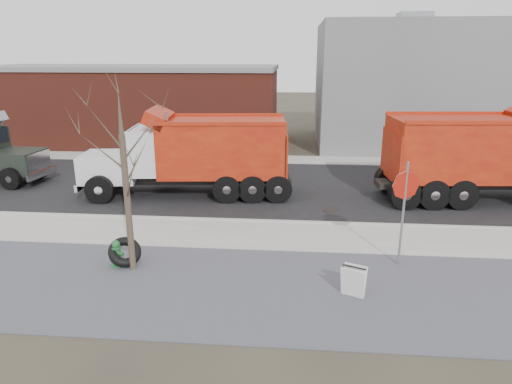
# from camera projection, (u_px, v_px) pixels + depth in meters

# --- Properties ---
(ground) EXTENTS (120.00, 120.00, 0.00)m
(ground) POSITION_uv_depth(u_px,v_px,m) (250.00, 238.00, 15.65)
(ground) COLOR #383328
(ground) RESTS_ON ground
(gravel_verge) EXTENTS (60.00, 5.00, 0.03)m
(gravel_verge) POSITION_uv_depth(u_px,v_px,m) (237.00, 288.00, 12.31)
(gravel_verge) COLOR slate
(gravel_verge) RESTS_ON ground
(sidewalk) EXTENTS (60.00, 2.50, 0.06)m
(sidewalk) POSITION_uv_depth(u_px,v_px,m) (251.00, 235.00, 15.88)
(sidewalk) COLOR #9E9B93
(sidewalk) RESTS_ON ground
(curb) EXTENTS (60.00, 0.15, 0.11)m
(curb) POSITION_uv_depth(u_px,v_px,m) (254.00, 221.00, 17.11)
(curb) COLOR #9E9B93
(curb) RESTS_ON ground
(road) EXTENTS (60.00, 9.40, 0.02)m
(road) POSITION_uv_depth(u_px,v_px,m) (263.00, 187.00, 21.64)
(road) COLOR black
(road) RESTS_ON ground
(far_sidewalk) EXTENTS (60.00, 2.00, 0.06)m
(far_sidewalk) POSITION_uv_depth(u_px,v_px,m) (270.00, 159.00, 27.07)
(far_sidewalk) COLOR #9E9B93
(far_sidewalk) RESTS_ON ground
(building_grey) EXTENTS (12.00, 10.00, 8.00)m
(building_grey) POSITION_uv_depth(u_px,v_px,m) (408.00, 85.00, 30.88)
(building_grey) COLOR gray
(building_grey) RESTS_ON ground
(building_brick) EXTENTS (20.20, 8.20, 5.30)m
(building_brick) POSITION_uv_depth(u_px,v_px,m) (132.00, 104.00, 31.88)
(building_brick) COLOR maroon
(building_brick) RESTS_ON ground
(bare_tree) EXTENTS (3.20, 3.20, 5.20)m
(bare_tree) POSITION_uv_depth(u_px,v_px,m) (124.00, 160.00, 12.47)
(bare_tree) COLOR #382D23
(bare_tree) RESTS_ON ground
(fire_hydrant) EXTENTS (0.47, 0.46, 0.83)m
(fire_hydrant) POSITION_uv_depth(u_px,v_px,m) (117.00, 254.00, 13.53)
(fire_hydrant) COLOR #296C35
(fire_hydrant) RESTS_ON ground
(truck_tire) EXTENTS (1.29, 1.27, 0.86)m
(truck_tire) POSITION_uv_depth(u_px,v_px,m) (125.00, 252.00, 13.57)
(truck_tire) COLOR black
(truck_tire) RESTS_ON ground
(stop_sign) EXTENTS (0.83, 0.32, 3.19)m
(stop_sign) POSITION_uv_depth(u_px,v_px,m) (405.00, 197.00, 13.07)
(stop_sign) COLOR gray
(stop_sign) RESTS_ON ground
(sandwich_board) EXTENTS (0.71, 0.60, 0.85)m
(sandwich_board) POSITION_uv_depth(u_px,v_px,m) (353.00, 281.00, 11.77)
(sandwich_board) COLOR silver
(sandwich_board) RESTS_ON ground
(dump_truck_red_a) EXTENTS (10.18, 3.55, 4.02)m
(dump_truck_red_a) POSITION_uv_depth(u_px,v_px,m) (492.00, 154.00, 19.07)
(dump_truck_red_a) COLOR black
(dump_truck_red_a) RESTS_ON ground
(dump_truck_red_b) EXTENTS (9.21, 3.42, 3.82)m
(dump_truck_red_b) POSITION_uv_depth(u_px,v_px,m) (195.00, 152.00, 19.85)
(dump_truck_red_b) COLOR black
(dump_truck_red_b) RESTS_ON ground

